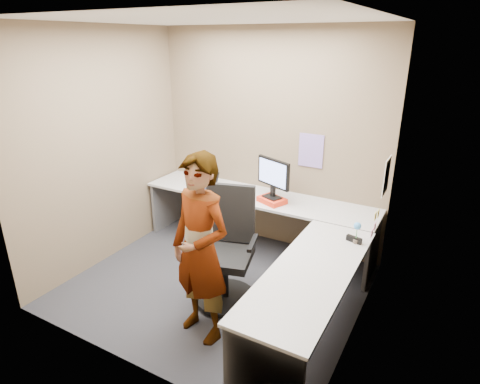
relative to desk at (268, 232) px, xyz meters
The scene contains 21 objects.
ground 0.83m from the desk, 138.54° to the right, with size 3.00×3.00×0.00m, color black.
wall_back 1.27m from the desk, 115.54° to the left, with size 3.00×3.00×0.00m, color brown.
wall_right 1.36m from the desk, 19.95° to the right, with size 2.70×2.70×0.00m, color brown.
wall_left 2.12m from the desk, 168.73° to the right, with size 2.70×2.70×0.00m, color brown.
ceiling 2.19m from the desk, 138.54° to the right, with size 3.00×3.00×0.00m, color white.
desk is the anchor object (origin of this frame).
paper_ream 0.54m from the desk, 110.73° to the left, with size 0.31×0.23×0.06m, color red.
monitor 0.71m from the desk, 110.12° to the left, with size 0.47×0.24×0.47m.
laptop 1.26m from the desk, 155.67° to the left, with size 0.43×0.41×0.24m.
trackball_mouse 1.47m from the desk, 159.27° to the left, with size 0.12×0.08×0.07m.
origami 0.62m from the desk, 142.34° to the left, with size 0.10×0.10×0.06m, color white.
stapler 0.94m from the desk, ahead, with size 0.15×0.04×0.06m, color black.
flower 0.98m from the desk, ahead, with size 0.07×0.07×0.22m.
calendar_purple 1.15m from the desk, 82.85° to the left, with size 0.30×0.01×0.40m, color #846BB7.
calendar_white 1.35m from the desk, 26.02° to the left, with size 0.01×0.28×0.38m, color white.
sticky_note_a 1.13m from the desk, ahead, with size 0.01×0.07×0.07m, color #F2E059.
sticky_note_b 1.10m from the desk, 11.49° to the left, with size 0.01×0.07×0.07m, color pink.
sticky_note_c 1.08m from the desk, ahead, with size 0.01×0.07×0.07m, color pink.
sticky_note_d 1.15m from the desk, 16.61° to the left, with size 0.01×0.07×0.07m, color #F2E059.
office_chair 0.56m from the desk, 112.98° to the right, with size 0.67×0.65×1.18m.
person 1.11m from the desk, 97.25° to the right, with size 0.62×0.41×1.71m, color #999399.
Camera 1 is at (2.07, -3.14, 2.54)m, focal length 30.00 mm.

